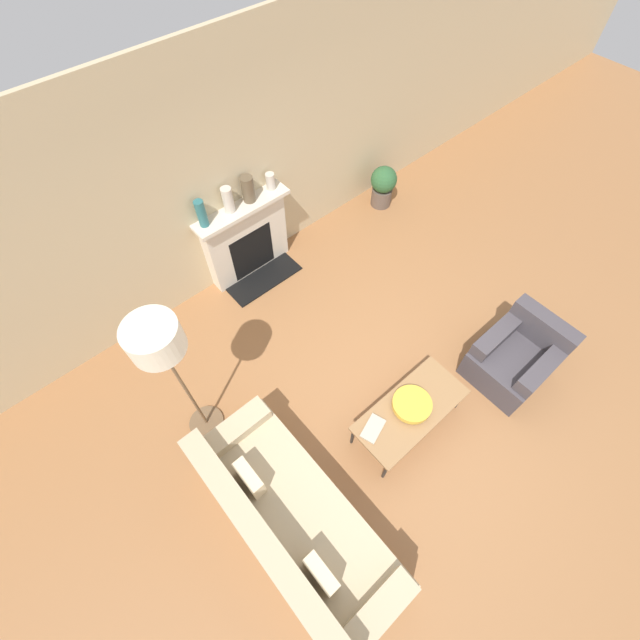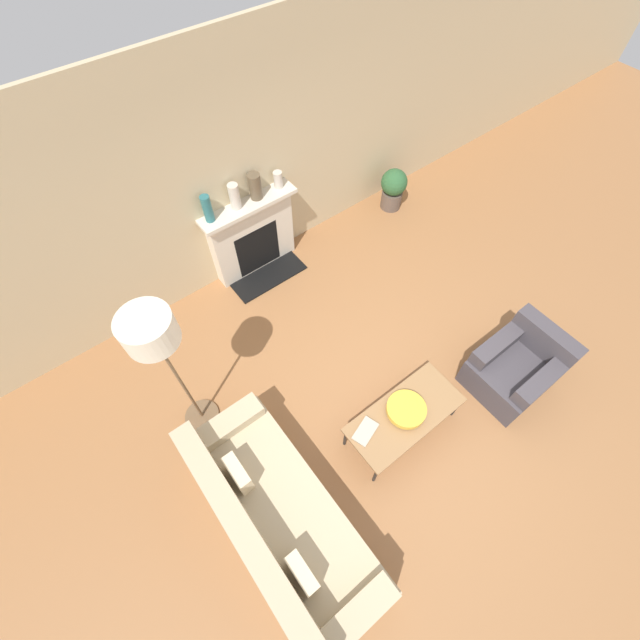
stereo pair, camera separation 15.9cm
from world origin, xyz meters
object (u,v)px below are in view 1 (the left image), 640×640
at_px(armchair_near, 516,357).
at_px(mantel_vase_center_right, 248,189).
at_px(potted_plant, 383,185).
at_px(floor_lamp, 160,349).
at_px(couch, 292,522).
at_px(mantel_vase_center_left, 228,200).
at_px(coffee_table, 411,410).
at_px(book, 373,428).
at_px(bowl, 412,404).
at_px(mantel_vase_right, 270,181).
at_px(fireplace, 247,240).
at_px(mantel_vase_left, 201,213).

bearing_deg(armchair_near, mantel_vase_center_right, -159.81).
bearing_deg(potted_plant, floor_lamp, -162.69).
xyz_separation_m(couch, armchair_near, (2.95, -0.32, -0.01)).
distance_m(armchair_near, mantel_vase_center_left, 3.67).
xyz_separation_m(coffee_table, potted_plant, (2.31, 2.64, -0.04)).
relative_size(armchair_near, book, 2.83).
relative_size(coffee_table, bowl, 3.08).
distance_m(coffee_table, floor_lamp, 2.48).
distance_m(coffee_table, potted_plant, 3.51).
distance_m(coffee_table, mantel_vase_center_left, 3.02).
bearing_deg(book, floor_lamp, 114.00).
bearing_deg(mantel_vase_center_left, book, -97.56).
distance_m(book, potted_plant, 3.73).
relative_size(mantel_vase_right, potted_plant, 0.33).
bearing_deg(couch, coffee_table, -89.79).
bearing_deg(couch, fireplace, -29.24).
bearing_deg(mantel_vase_center_right, coffee_table, -94.15).
relative_size(floor_lamp, mantel_vase_right, 9.24).
distance_m(couch, bowl, 1.58).
height_order(book, potted_plant, potted_plant).
distance_m(armchair_near, potted_plant, 3.11).
relative_size(floor_lamp, potted_plant, 3.00).
bearing_deg(potted_plant, book, -137.29).
relative_size(coffee_table, mantel_vase_left, 3.67).
relative_size(armchair_near, potted_plant, 1.36).
bearing_deg(coffee_table, mantel_vase_center_left, 91.29).
height_order(book, floor_lamp, floor_lamp).
height_order(book, mantel_vase_center_right, mantel_vase_center_right).
distance_m(bowl, mantel_vase_left, 3.01).
relative_size(book, floor_lamp, 0.16).
bearing_deg(potted_plant, mantel_vase_center_right, 173.01).
xyz_separation_m(armchair_near, potted_plant, (0.91, 2.97, 0.06)).
relative_size(book, mantel_vase_left, 0.92).
xyz_separation_m(fireplace, book, (-0.50, -2.77, -0.10)).
relative_size(mantel_vase_left, mantel_vase_right, 1.60).
bearing_deg(coffee_table, mantel_vase_center_right, 85.85).
relative_size(fireplace, book, 4.03).
bearing_deg(floor_lamp, mantel_vase_left, 50.88).
xyz_separation_m(coffee_table, mantel_vase_center_right, (0.21, 2.90, 0.85)).
bearing_deg(mantel_vase_right, floor_lamp, -145.33).
bearing_deg(armchair_near, fireplace, -157.46).
relative_size(fireplace, mantel_vase_center_left, 3.91).
bearing_deg(book, armchair_near, -31.43).
height_order(floor_lamp, potted_plant, floor_lamp).
height_order(bowl, mantel_vase_center_left, mantel_vase_center_left).
xyz_separation_m(coffee_table, floor_lamp, (-1.61, 1.42, 1.24)).
relative_size(fireplace, mantel_vase_left, 3.71).
relative_size(couch, coffee_table, 1.75).
xyz_separation_m(mantel_vase_center_right, potted_plant, (2.10, -0.26, -0.90)).
bearing_deg(floor_lamp, mantel_vase_center_right, 39.04).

